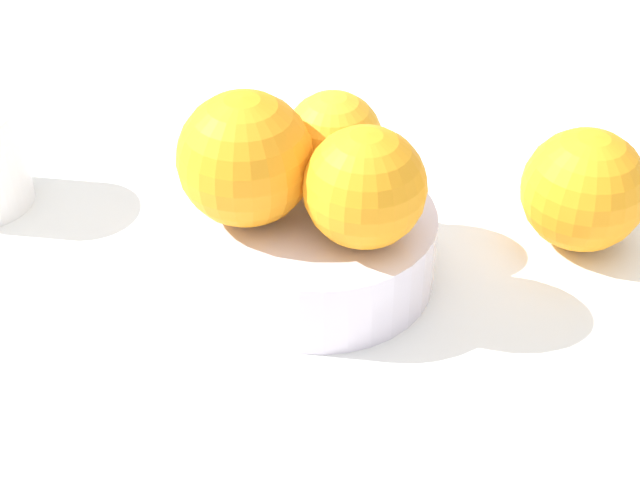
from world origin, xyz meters
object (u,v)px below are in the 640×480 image
orange_in_bowl_2 (333,140)px  orange_loose_0 (584,190)px  orange_in_bowl_0 (365,187)px  orange_in_bowl_1 (245,159)px  fruit_bowl (320,248)px

orange_in_bowl_2 → orange_loose_0: orange_in_bowl_2 is taller
orange_in_bowl_0 → orange_in_bowl_1: size_ratio=0.88×
orange_in_bowl_2 → orange_loose_0: size_ratio=0.76×
fruit_bowl → orange_loose_0: orange_loose_0 is taller
fruit_bowl → orange_in_bowl_2: orange_in_bowl_2 is taller
fruit_bowl → orange_in_bowl_0: size_ratio=2.02×
orange_loose_0 → orange_in_bowl_1: bearing=75.9°
fruit_bowl → orange_loose_0: bearing=-101.6°
orange_in_bowl_0 → orange_loose_0: size_ratio=0.88×
orange_loose_0 → orange_in_bowl_2: bearing=66.4°
orange_in_bowl_0 → orange_in_bowl_2: 6.00cm
fruit_bowl → orange_loose_0: 17.09cm
orange_in_bowl_0 → orange_in_bowl_2: (5.93, -0.82, -0.47)cm
orange_in_bowl_0 → orange_loose_0: bearing=-91.5°
orange_in_bowl_1 → orange_loose_0: orange_in_bowl_1 is taller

